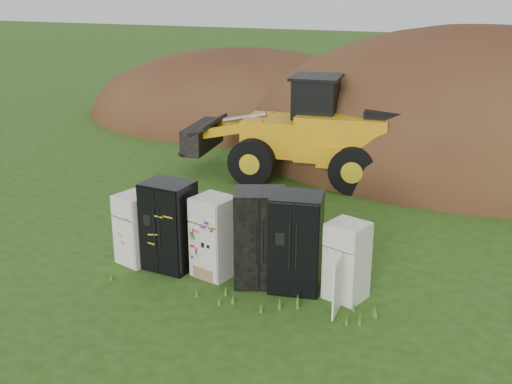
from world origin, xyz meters
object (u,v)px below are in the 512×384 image
fridge_black_side (169,226)px  fridge_open_door (347,261)px  wheel_loader (289,127)px  fridge_leftmost (135,229)px  fridge_dark_mid (260,238)px  fridge_sticker (214,237)px  fridge_black_right (296,243)px

fridge_black_side → fridge_open_door: bearing=6.2°
fridge_open_door → wheel_loader: wheel_loader is taller
fridge_leftmost → fridge_dark_mid: bearing=18.4°
fridge_leftmost → wheel_loader: bearing=98.3°
fridge_black_side → fridge_open_door: (3.82, -0.06, -0.18)m
fridge_dark_mid → wheel_loader: 7.27m
fridge_leftmost → fridge_sticker: size_ratio=0.91×
fridge_leftmost → fridge_dark_mid: 2.85m
fridge_leftmost → fridge_black_right: bearing=18.5°
fridge_open_door → wheel_loader: (-3.38, 7.11, 0.80)m
fridge_black_side → fridge_black_right: bearing=6.8°
fridge_dark_mid → fridge_open_door: 1.80m
fridge_leftmost → fridge_black_side: size_ratio=0.81×
fridge_black_side → fridge_dark_mid: (2.03, -0.02, 0.03)m
fridge_dark_mid → fridge_open_door: bearing=-20.7°
fridge_dark_mid → fridge_open_door: (1.79, -0.04, -0.21)m
fridge_sticker → fridge_black_right: (1.76, -0.01, 0.13)m
fridge_leftmost → fridge_black_right: size_ratio=0.78×
wheel_loader → fridge_black_side: bearing=-97.7°
fridge_black_right → wheel_loader: wheel_loader is taller
fridge_black_side → fridge_dark_mid: 2.03m
fridge_leftmost → fridge_open_door: size_ratio=1.00×
fridge_black_side → fridge_sticker: 1.04m
fridge_leftmost → fridge_dark_mid: size_ratio=0.79×
fridge_black_side → fridge_black_right: 2.79m
fridge_dark_mid → fridge_sticker: bearing=159.8°
fridge_dark_mid → fridge_open_door: size_ratio=1.27×
fridge_leftmost → fridge_sticker: fridge_sticker is taller
fridge_leftmost → wheel_loader: wheel_loader is taller
fridge_black_right → wheel_loader: (-2.35, 7.07, 0.59)m
fridge_dark_mid → wheel_loader: size_ratio=0.30×
fridge_black_right → fridge_open_door: fridge_black_right is taller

